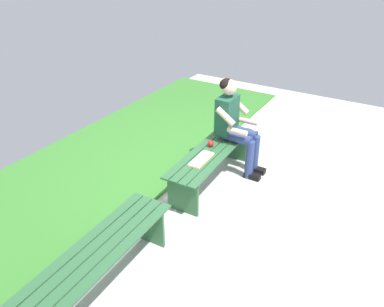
# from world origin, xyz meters

# --- Properties ---
(ground_plane) EXTENTS (10.00, 7.00, 0.04)m
(ground_plane) POSITION_xyz_m (1.04, 1.00, -0.02)
(ground_plane) COLOR beige
(grass_strip) EXTENTS (9.00, 2.24, 0.03)m
(grass_strip) POSITION_xyz_m (1.04, -1.49, 0.01)
(grass_strip) COLOR #387A2D
(grass_strip) RESTS_ON ground
(bench_near) EXTENTS (1.70, 0.50, 0.47)m
(bench_near) POSITION_xyz_m (0.00, 0.00, 0.36)
(bench_near) COLOR #2D6038
(bench_near) RESTS_ON ground
(bench_far) EXTENTS (1.75, 0.50, 0.47)m
(bench_far) POSITION_xyz_m (2.08, 0.00, 0.36)
(bench_far) COLOR #2D6038
(bench_far) RESTS_ON ground
(person_seated) EXTENTS (0.50, 0.69, 1.28)m
(person_seated) POSITION_xyz_m (-0.45, 0.10, 0.71)
(person_seated) COLOR #1E513D
(person_seated) RESTS_ON ground
(apple) EXTENTS (0.09, 0.09, 0.09)m
(apple) POSITION_xyz_m (-0.09, -0.06, 0.52)
(apple) COLOR red
(apple) RESTS_ON bench_near
(book_open) EXTENTS (0.42, 0.17, 0.02)m
(book_open) POSITION_xyz_m (0.28, 0.01, 0.48)
(book_open) COLOR white
(book_open) RESTS_ON bench_near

